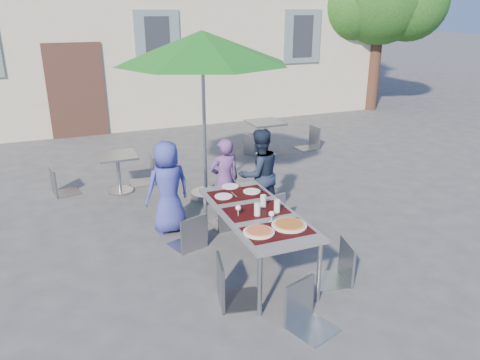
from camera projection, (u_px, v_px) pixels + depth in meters
name	position (u px, v px, depth m)	size (l,w,h in m)	color
ground	(308.00, 270.00, 5.60)	(90.00, 90.00, 0.00)	#404042
dining_table	(256.00, 215.00, 5.40)	(0.80, 1.85, 0.76)	#48474C
pizza_near_left	(259.00, 231.00, 4.85)	(0.33, 0.33, 0.03)	white
pizza_near_right	(289.00, 225.00, 5.00)	(0.38, 0.38, 0.03)	white
glassware	(264.00, 207.00, 5.30)	(0.51, 0.47, 0.15)	silver
place_settings	(235.00, 191.00, 5.93)	(0.65, 0.51, 0.01)	white
child_0	(168.00, 187.00, 6.38)	(0.63, 0.41, 1.30)	#373D97
child_1	(225.00, 180.00, 6.73)	(0.45, 0.30, 1.24)	#623B79
child_2	(259.00, 174.00, 6.79)	(0.66, 0.38, 1.35)	#192337
chair_0	(189.00, 212.00, 5.93)	(0.50, 0.50, 0.89)	gray
chair_1	(230.00, 188.00, 6.48)	(0.48, 0.49, 1.02)	gray
chair_2	(268.00, 189.00, 6.46)	(0.52, 0.53, 1.00)	gray
chair_3	(230.00, 255.00, 4.80)	(0.51, 0.51, 0.97)	slate
chair_4	(341.00, 239.00, 5.21)	(0.48, 0.47, 0.90)	#91999C
chair_5	(308.00, 280.00, 4.44)	(0.50, 0.51, 0.89)	gray
patio_umbrella	(202.00, 48.00, 6.89)	(2.64, 2.64, 2.64)	#ACAFB4
cafe_table_0	(118.00, 168.00, 7.82)	(0.62, 0.62, 0.66)	#ACAFB4
bg_chair_l_0	(57.00, 165.00, 7.69)	(0.46, 0.46, 0.89)	gray
bg_chair_r_0	(146.00, 153.00, 8.21)	(0.45, 0.45, 0.94)	gray
cafe_table_1	(265.00, 133.00, 9.72)	(0.69, 0.69, 0.74)	#ACAFB4
bg_chair_l_1	(253.00, 132.00, 9.79)	(0.48, 0.47, 0.84)	gray
bg_chair_r_1	(311.00, 124.00, 10.23)	(0.43, 0.43, 0.93)	gray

